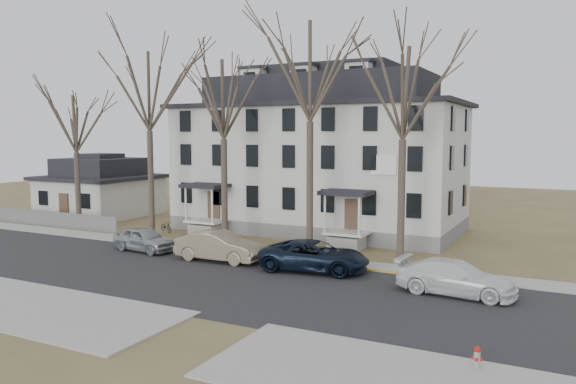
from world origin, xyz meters
The scene contains 18 objects.
ground centered at (0.00, 0.00, 0.00)m, with size 120.00×120.00×0.00m, color brown.
main_road centered at (0.00, 2.00, 0.00)m, with size 120.00×10.00×0.04m, color #27272A.
far_sidewalk centered at (0.00, 8.00, 0.00)m, with size 120.00×2.00×0.08m, color #A09F97.
yellow_curb centered at (5.00, 7.10, 0.00)m, with size 14.00×0.25×0.06m, color gold.
boarding_house centered at (-2.00, 17.95, 5.38)m, with size 20.80×12.36×12.05m.
small_house centered at (-22.00, 16.00, 2.25)m, with size 8.70×8.70×5.00m.
fence centered at (-21.00, 9.50, 0.00)m, with size 14.00×0.06×1.20m, color gray.
tree_far_left centered at (-11.00, 9.80, 10.34)m, with size 8.40×8.40×13.72m.
tree_mid_left centered at (-5.00, 9.80, 9.60)m, with size 7.80×7.80×12.74m.
tree_center centered at (1.00, 9.80, 11.08)m, with size 9.00×9.00×14.70m.
tree_mid_right centered at (6.50, 9.80, 9.60)m, with size 7.80×7.80×12.74m.
tree_bungalow centered at (-18.00, 9.80, 8.12)m, with size 6.60×6.60×10.78m.
car_silver centered at (-8.05, 5.64, 0.72)m, with size 1.70×4.23×1.44m, color #9EA7AB.
car_tan centered at (-2.55, 5.51, 0.83)m, with size 1.75×5.02×1.65m, color gray.
car_navy centered at (3.13, 5.79, 0.78)m, with size 2.59×5.61×1.56m, color black.
car_white centered at (10.42, 4.70, 0.75)m, with size 2.09×5.14×1.49m, color white.
bicycle_left centered at (-11.18, 11.53, 0.40)m, with size 0.53×1.52×0.80m, color black.
fire_hydrant centered at (12.48, -3.12, 0.38)m, with size 0.31×0.29×0.74m.
Camera 1 is at (14.78, -20.07, 7.00)m, focal length 35.00 mm.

